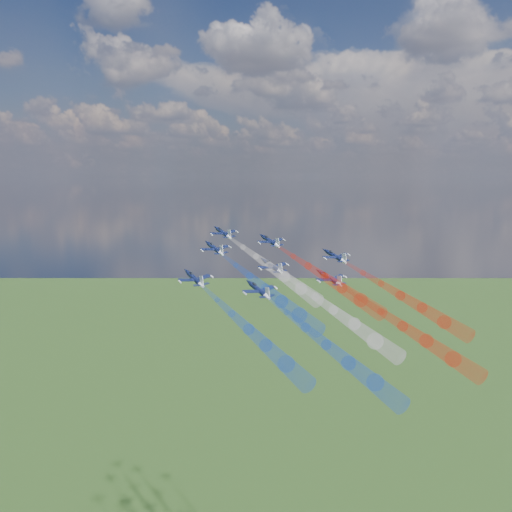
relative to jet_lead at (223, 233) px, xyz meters
The scene contains 16 objects.
jet_lead is the anchor object (origin of this frame).
trail_lead 24.67m from the jet_lead, 27.14° to the right, with size 3.51×40.02×3.51m, color white, non-canonical shape.
jet_inner_left 14.57m from the jet_lead, 64.81° to the right, with size 8.43×10.54×2.81m, color black, non-canonical shape.
trail_inner_left 37.34m from the jet_lead, 41.12° to the right, with size 3.51×40.02×3.51m, color blue, non-canonical shape.
jet_inner_right 14.03m from the jet_lead, 12.29° to the left, with size 8.43×10.54×2.81m, color black, non-canonical shape.
trail_inner_right 36.62m from the jet_lead, 12.81° to the right, with size 3.51×40.02×3.51m, color red, non-canonical shape.
jet_outer_left 31.86m from the jet_lead, 68.44° to the right, with size 8.43×10.54×2.81m, color black, non-canonical shape.
trail_outer_left 53.18m from the jet_lead, 50.60° to the right, with size 3.51×40.02×3.51m, color blue, non-canonical shape.
jet_center_third 24.58m from the jet_lead, 25.14° to the right, with size 8.43×10.54×2.81m, color black, non-canonical shape.
trail_center_third 49.23m from the jet_lead, 26.15° to the right, with size 3.51×40.02×3.51m, color white, non-canonical shape.
jet_outer_right 32.29m from the jet_lead, 14.66° to the left, with size 8.43×10.54×2.81m, color black, non-canonical shape.
trail_outer_right 53.40m from the jet_lead, ahead, with size 3.51×40.02×3.51m, color red, non-canonical shape.
jet_rear_left 37.90m from the jet_lead, 43.82° to the right, with size 8.43×10.54×2.81m, color black, non-canonical shape.
trail_rear_left 61.97m from the jet_lead, 37.27° to the right, with size 3.51×40.02×3.51m, color blue, non-canonical shape.
jet_rear_right 37.21m from the jet_lead, 10.46° to the right, with size 8.43×10.54×2.81m, color black, non-canonical shape.
trail_rear_right 61.28m from the jet_lead, 17.08° to the right, with size 3.51×40.02×3.51m, color red, non-canonical shape.
Camera 1 is at (88.33, -113.47, 180.02)m, focal length 39.15 mm.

